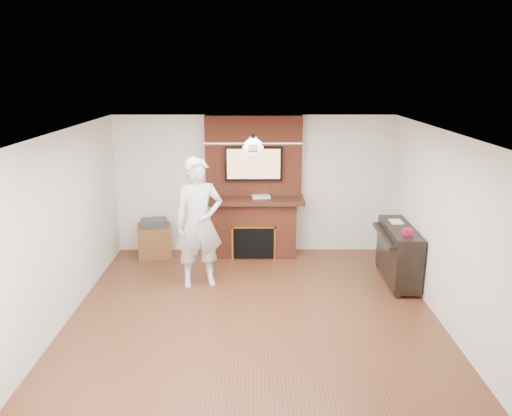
{
  "coord_description": "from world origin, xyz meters",
  "views": [
    {
      "loc": [
        0.02,
        -6.07,
        3.24
      ],
      "look_at": [
        0.04,
        0.9,
        1.32
      ],
      "focal_mm": 35.0,
      "sensor_mm": 36.0,
      "label": 1
    }
  ],
  "objects_px": {
    "fireplace": "(254,201)",
    "person": "(199,223)",
    "side_table": "(155,239)",
    "piano": "(398,252)"
  },
  "relations": [
    {
      "from": "person",
      "to": "piano",
      "type": "distance_m",
      "value": 3.16
    },
    {
      "from": "fireplace",
      "to": "piano",
      "type": "relative_size",
      "value": 1.8
    },
    {
      "from": "fireplace",
      "to": "person",
      "type": "bearing_deg",
      "value": -121.47
    },
    {
      "from": "fireplace",
      "to": "side_table",
      "type": "distance_m",
      "value": 1.92
    },
    {
      "from": "fireplace",
      "to": "piano",
      "type": "distance_m",
      "value": 2.65
    },
    {
      "from": "piano",
      "to": "fireplace",
      "type": "bearing_deg",
      "value": 153.28
    },
    {
      "from": "fireplace",
      "to": "person",
      "type": "height_order",
      "value": "fireplace"
    },
    {
      "from": "side_table",
      "to": "piano",
      "type": "relative_size",
      "value": 0.5
    },
    {
      "from": "person",
      "to": "piano",
      "type": "height_order",
      "value": "person"
    },
    {
      "from": "fireplace",
      "to": "piano",
      "type": "bearing_deg",
      "value": -28.53
    }
  ]
}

